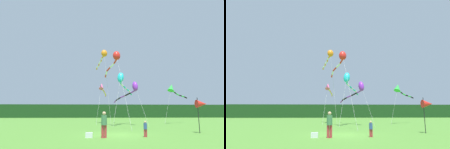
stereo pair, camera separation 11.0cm
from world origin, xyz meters
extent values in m
plane|color=#4C842D|center=(0.00, 0.00, 0.00)|extent=(120.00, 120.00, 0.00)
cube|color=#193D19|center=(0.00, 45.00, 1.95)|extent=(108.00, 3.89, 3.90)
cylinder|color=#B23338|center=(-1.11, -1.86, 0.43)|extent=(0.18, 0.18, 0.87)
cylinder|color=#B23338|center=(-0.91, -1.86, 0.43)|extent=(0.18, 0.18, 0.87)
cylinder|color=#3F724C|center=(-1.01, -1.86, 1.21)|extent=(0.40, 0.40, 0.69)
sphere|color=tan|center=(-1.01, -1.86, 1.68)|extent=(0.25, 0.25, 0.25)
cylinder|color=#B23338|center=(1.94, -1.57, 0.27)|extent=(0.11, 0.11, 0.55)
cylinder|color=#B23338|center=(2.06, -1.57, 0.27)|extent=(0.11, 0.11, 0.55)
cylinder|color=#334C8C|center=(2.00, -1.57, 0.77)|extent=(0.25, 0.25, 0.43)
sphere|color=tan|center=(2.00, -1.57, 1.06)|extent=(0.16, 0.16, 0.16)
cube|color=silver|center=(-2.05, -1.70, 0.17)|extent=(0.49, 0.34, 0.35)
cylinder|color=black|center=(7.15, 0.65, 1.50)|extent=(0.06, 0.06, 3.01)
cone|color=red|center=(7.50, 0.65, 2.47)|extent=(0.90, 0.70, 0.70)
cylinder|color=#B2B2B2|center=(8.62, 12.39, 2.72)|extent=(1.92, 1.89, 5.46)
cone|color=green|center=(9.56, 13.32, 5.45)|extent=(1.64, 1.64, 1.42)
cylinder|color=green|center=(9.86, 13.53, 4.91)|extent=(0.76, 0.61, 0.40)
cylinder|color=black|center=(10.40, 14.00, 4.71)|extent=(0.66, 0.71, 0.38)
cylinder|color=green|center=(10.95, 14.47, 4.51)|extent=(0.76, 0.59, 0.40)
cylinder|color=black|center=(11.54, 14.88, 4.36)|extent=(0.73, 0.60, 0.30)
cylinder|color=green|center=(12.13, 15.31, 4.26)|extent=(0.73, 0.60, 0.29)
cylinder|color=black|center=(12.74, 15.71, 4.12)|extent=(0.77, 0.58, 0.39)
cylinder|color=#B2B2B2|center=(-0.35, 11.28, 5.31)|extent=(0.94, 3.10, 10.62)
ellipsoid|color=orange|center=(-0.81, 12.82, 10.61)|extent=(1.19, 1.21, 1.22)
cylinder|color=orange|center=(-0.98, 13.11, 10.13)|extent=(0.52, 0.71, 0.29)
cylinder|color=white|center=(-1.19, 13.74, 10.03)|extent=(0.29, 0.72, 0.30)
cylinder|color=orange|center=(-1.26, 14.41, 9.91)|extent=(0.26, 0.73, 0.33)
cylinder|color=white|center=(-1.45, 15.04, 9.73)|extent=(0.53, 0.74, 0.42)
cylinder|color=orange|center=(-1.64, 15.67, 9.52)|extent=(0.26, 0.74, 0.38)
cylinder|color=white|center=(-1.83, 16.30, 9.33)|extent=(0.52, 0.73, 0.37)
cylinder|color=orange|center=(-2.01, 16.94, 9.14)|extent=(0.24, 0.74, 0.39)
cylinder|color=#B2B2B2|center=(0.78, 8.56, 3.20)|extent=(1.27, 3.16, 6.40)
ellipsoid|color=#1EB7CC|center=(1.41, 10.13, 6.39)|extent=(1.22, 1.33, 1.60)
cylinder|color=#1EB7CC|center=(1.46, 10.52, 5.72)|extent=(0.32, 0.85, 0.37)
cylinder|color=white|center=(1.72, 11.25, 5.54)|extent=(0.58, 0.83, 0.39)
cylinder|color=#1EB7CC|center=(2.10, 11.94, 5.33)|extent=(0.58, 0.83, 0.41)
cylinder|color=white|center=(2.44, 12.65, 5.17)|extent=(0.48, 0.83, 0.31)
cylinder|color=#1EB7CC|center=(2.80, 13.34, 5.05)|extent=(0.62, 0.79, 0.33)
cylinder|color=white|center=(3.21, 14.01, 4.85)|extent=(0.59, 0.84, 0.46)
cylinder|color=#1EB7CC|center=(3.51, 14.73, 4.59)|extent=(0.43, 0.87, 0.44)
cylinder|color=#B2B2B2|center=(3.88, 8.52, 2.58)|extent=(1.08, 2.89, 5.17)
ellipsoid|color=purple|center=(3.35, 9.95, 5.16)|extent=(1.10, 1.42, 1.59)
cylinder|color=purple|center=(3.17, 10.59, 4.51)|extent=(0.56, 1.36, 0.38)
cylinder|color=black|center=(2.65, 11.80, 4.27)|extent=(0.87, 1.28, 0.50)
cylinder|color=purple|center=(2.04, 12.98, 4.02)|extent=(0.74, 1.32, 0.39)
cylinder|color=black|center=(1.47, 14.18, 3.75)|extent=(0.80, 1.32, 0.54)
cylinder|color=purple|center=(1.07, 15.43, 3.43)|extent=(0.41, 1.38, 0.48)
cylinder|color=#B2B2B2|center=(-1.53, 13.75, 2.97)|extent=(0.73, 4.21, 5.95)
cone|color=#E5598C|center=(-1.17, 15.85, 5.94)|extent=(0.95, 1.40, 1.39)
cylinder|color=#E5598C|center=(-1.12, 16.07, 5.43)|extent=(0.31, 0.52, 0.27)
cylinder|color=yellow|center=(-0.97, 16.50, 5.35)|extent=(0.38, 0.54, 0.29)
cylinder|color=#E5598C|center=(-0.81, 16.93, 5.26)|extent=(0.35, 0.53, 0.28)
cylinder|color=yellow|center=(-0.71, 17.37, 5.14)|extent=(0.25, 0.53, 0.33)
cylinder|color=#E5598C|center=(-0.62, 17.82, 5.02)|extent=(0.34, 0.54, 0.30)
cylinder|color=yellow|center=(-0.49, 18.26, 4.90)|extent=(0.32, 0.55, 0.32)
cylinder|color=#E5598C|center=(-0.44, 18.71, 4.79)|extent=(0.21, 0.50, 0.29)
cylinder|color=yellow|center=(-0.41, 19.16, 4.72)|extent=(0.26, 0.50, 0.25)
cylinder|color=#E5598C|center=(-0.39, 19.62, 4.63)|extent=(0.21, 0.51, 0.31)
cylinder|color=#B2B2B2|center=(1.22, 5.49, 4.40)|extent=(1.10, 4.70, 8.81)
ellipsoid|color=red|center=(0.68, 7.83, 8.80)|extent=(1.20, 1.42, 1.43)
cylinder|color=red|center=(0.57, 8.35, 8.19)|extent=(0.44, 1.13, 0.45)
cylinder|color=white|center=(0.23, 9.36, 7.92)|extent=(0.64, 1.10, 0.48)
cylinder|color=red|center=(-0.21, 10.32, 7.60)|extent=(0.65, 1.11, 0.52)
cylinder|color=white|center=(-0.49, 11.34, 7.30)|extent=(0.31, 1.13, 0.47)
cylinder|color=red|center=(-0.58, 12.40, 7.05)|extent=(0.27, 1.12, 0.42)
camera|label=1|loc=(-1.25, -16.04, 1.81)|focal=31.30mm
camera|label=2|loc=(-1.14, -16.04, 1.81)|focal=31.30mm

